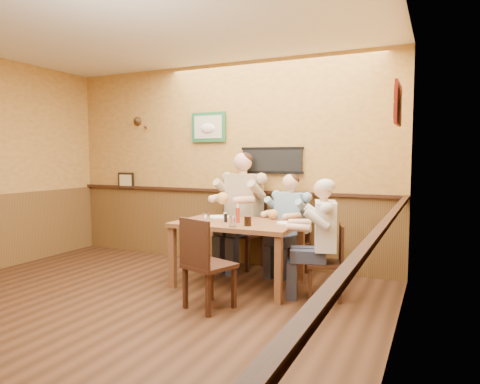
% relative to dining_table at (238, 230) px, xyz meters
% --- Properties ---
extents(room, '(5.02, 5.03, 2.81)m').
position_rel_dining_table_xyz_m(room, '(-0.58, -1.33, 1.03)').
color(room, black).
rests_on(room, ground).
extents(dining_table, '(1.40, 0.90, 0.75)m').
position_rel_dining_table_xyz_m(dining_table, '(0.00, 0.00, 0.00)').
color(dining_table, brown).
rests_on(dining_table, ground).
extents(chair_back_left, '(0.52, 0.52, 0.98)m').
position_rel_dining_table_xyz_m(chair_back_left, '(-0.28, 0.80, -0.17)').
color(chair_back_left, '#381E12').
rests_on(chair_back_left, ground).
extents(chair_back_right, '(0.45, 0.45, 0.81)m').
position_rel_dining_table_xyz_m(chair_back_right, '(0.40, 0.75, -0.25)').
color(chair_back_right, '#381E12').
rests_on(chair_back_right, ground).
extents(chair_right_end, '(0.45, 0.45, 0.80)m').
position_rel_dining_table_xyz_m(chair_right_end, '(1.03, -0.03, -0.26)').
color(chair_right_end, '#381E12').
rests_on(chair_right_end, ground).
extents(chair_near_side, '(0.53, 0.53, 0.91)m').
position_rel_dining_table_xyz_m(chair_near_side, '(0.07, -0.80, -0.20)').
color(chair_near_side, '#381E12').
rests_on(chair_near_side, ground).
extents(diner_tan_shirt, '(0.75, 0.75, 1.40)m').
position_rel_dining_table_xyz_m(diner_tan_shirt, '(-0.28, 0.80, 0.04)').
color(diner_tan_shirt, '#CBB28C').
rests_on(diner_tan_shirt, ground).
extents(diner_blue_polo, '(0.65, 0.65, 1.15)m').
position_rel_dining_table_xyz_m(diner_blue_polo, '(0.40, 0.75, -0.08)').
color(diner_blue_polo, '#7FA3BE').
rests_on(diner_blue_polo, ground).
extents(diner_white_elder, '(0.65, 0.65, 1.14)m').
position_rel_dining_table_xyz_m(diner_white_elder, '(1.03, -0.03, -0.09)').
color(diner_white_elder, silver).
rests_on(diner_white_elder, ground).
extents(water_glass_left, '(0.10, 0.10, 0.11)m').
position_rel_dining_table_xyz_m(water_glass_left, '(-0.30, -0.19, 0.15)').
color(water_glass_left, white).
rests_on(water_glass_left, dining_table).
extents(water_glass_mid, '(0.10, 0.10, 0.12)m').
position_rel_dining_table_xyz_m(water_glass_mid, '(0.10, -0.34, 0.15)').
color(water_glass_mid, silver).
rests_on(water_glass_mid, dining_table).
extents(cola_tumbler, '(0.08, 0.08, 0.10)m').
position_rel_dining_table_xyz_m(cola_tumbler, '(0.22, -0.22, 0.14)').
color(cola_tumbler, black).
rests_on(cola_tumbler, dining_table).
extents(hot_sauce_bottle, '(0.05, 0.05, 0.19)m').
position_rel_dining_table_xyz_m(hot_sauce_bottle, '(0.03, -0.07, 0.19)').
color(hot_sauce_bottle, '#B32E13').
rests_on(hot_sauce_bottle, dining_table).
extents(salt_shaker, '(0.05, 0.05, 0.10)m').
position_rel_dining_table_xyz_m(salt_shaker, '(-0.15, -0.03, 0.14)').
color(salt_shaker, white).
rests_on(salt_shaker, dining_table).
extents(pepper_shaker, '(0.05, 0.05, 0.09)m').
position_rel_dining_table_xyz_m(pepper_shaker, '(-0.12, -0.08, 0.14)').
color(pepper_shaker, black).
rests_on(pepper_shaker, dining_table).
extents(plate_far_left, '(0.34, 0.34, 0.02)m').
position_rel_dining_table_xyz_m(plate_far_left, '(-0.36, 0.22, 0.10)').
color(plate_far_left, white).
rests_on(plate_far_left, dining_table).
extents(plate_far_right, '(0.32, 0.32, 0.02)m').
position_rel_dining_table_xyz_m(plate_far_right, '(0.57, 0.10, 0.10)').
color(plate_far_right, white).
rests_on(plate_far_right, dining_table).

